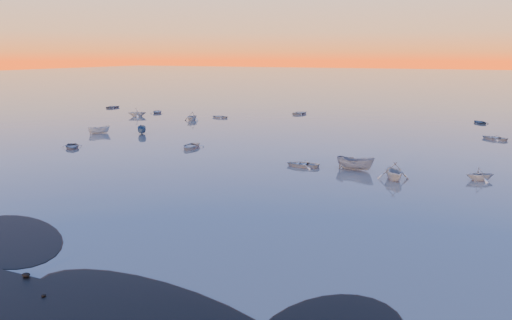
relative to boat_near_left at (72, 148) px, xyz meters
The scene contains 6 objects.
ground 76.82m from the boat_near_left, 69.01° to the left, with size 600.00×600.00×0.00m, color #615A51.
mud_lobes 40.19m from the boat_near_left, 46.77° to the right, with size 140.00×6.00×0.07m, color black, non-canonical shape.
moored_fleet 36.99m from the boat_near_left, 41.93° to the left, with size 124.00×58.00×1.20m, color beige, non-canonical shape.
boat_near_left is the anchor object (origin of this frame).
boat_near_center 38.08m from the boat_near_left, ahead, with size 4.31×1.83×1.49m, color gray.
boat_near_right 42.55m from the boat_near_left, ahead, with size 4.03×1.81×1.41m, color beige.
Camera 1 is at (22.50, -21.93, 12.65)m, focal length 35.00 mm.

